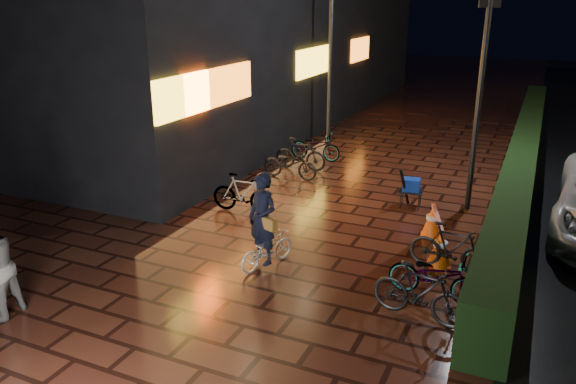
% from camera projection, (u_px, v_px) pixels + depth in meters
% --- Properties ---
extents(ground, '(80.00, 80.00, 0.00)m').
position_uv_depth(ground, '(302.00, 264.00, 10.22)').
color(ground, '#381911').
rests_on(ground, ground).
extents(hedge, '(0.70, 20.00, 1.00)m').
position_uv_depth(hedge, '(524.00, 153.00, 15.64)').
color(hedge, black).
rests_on(hedge, ground).
extents(storefront_block, '(12.09, 22.00, 9.00)m').
position_uv_depth(storefront_block, '(197.00, 0.00, 22.34)').
color(storefront_block, black).
rests_on(storefront_block, ground).
extents(lamp_post_hedge, '(0.44, 0.25, 4.72)m').
position_uv_depth(lamp_post_hedge, '(479.00, 96.00, 12.09)').
color(lamp_post_hedge, black).
rests_on(lamp_post_hedge, ground).
extents(lamp_post_sf, '(0.51, 0.15, 5.31)m').
position_uv_depth(lamp_post_sf, '(331.00, 54.00, 17.66)').
color(lamp_post_sf, black).
rests_on(lamp_post_sf, ground).
extents(cyclist, '(0.83, 1.31, 1.78)m').
position_uv_depth(cyclist, '(265.00, 233.00, 9.93)').
color(cyclist, silver).
rests_on(cyclist, ground).
extents(traffic_barrier, '(0.84, 1.70, 0.69)m').
position_uv_depth(traffic_barrier, '(436.00, 233.00, 10.71)').
color(traffic_barrier, '#FF600D').
rests_on(traffic_barrier, ground).
extents(cart_assembly, '(0.56, 0.58, 0.98)m').
position_uv_depth(cart_assembly, '(411.00, 186.00, 12.87)').
color(cart_assembly, black).
rests_on(cart_assembly, ground).
extents(parked_bikes_storefront, '(1.67, 5.23, 0.90)m').
position_uv_depth(parked_bikes_storefront, '(291.00, 162.00, 15.05)').
color(parked_bikes_storefront, black).
rests_on(parked_bikes_storefront, ground).
extents(parked_bikes_hedge, '(1.71, 2.40, 0.90)m').
position_uv_depth(parked_bikes_hedge, '(436.00, 271.00, 9.03)').
color(parked_bikes_hedge, black).
rests_on(parked_bikes_hedge, ground).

